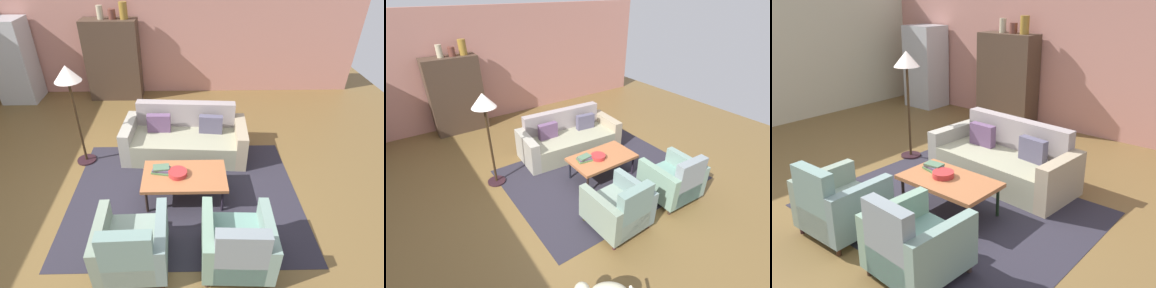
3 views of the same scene
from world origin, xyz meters
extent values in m
plane|color=brown|center=(0.00, 0.00, 0.00)|extent=(11.01, 11.01, 0.00)
cube|color=tan|center=(0.00, 3.81, 1.40)|extent=(9.17, 0.12, 2.80)
cube|color=#2A2731|center=(0.48, -0.06, 0.00)|extent=(3.40, 2.60, 0.01)
cube|color=gray|center=(0.48, 0.99, 0.21)|extent=(1.80, 1.01, 0.42)
cube|color=gray|center=(0.50, 1.35, 0.43)|extent=(1.75, 0.30, 0.86)
cube|color=tan|center=(1.44, 0.92, 0.31)|extent=(0.24, 0.91, 0.62)
cube|color=#9B9688|center=(-0.48, 1.05, 0.31)|extent=(0.24, 0.91, 0.62)
cube|color=#524D62|center=(0.93, 1.06, 0.58)|extent=(0.41, 0.17, 0.32)
cube|color=#634668|center=(0.04, 1.12, 0.58)|extent=(0.40, 0.13, 0.32)
cylinder|color=black|center=(-0.05, 0.17, 0.19)|extent=(0.04, 0.04, 0.38)
cylinder|color=black|center=(1.01, 0.17, 0.19)|extent=(0.04, 0.04, 0.38)
cylinder|color=black|center=(-0.05, -0.39, 0.19)|extent=(0.04, 0.04, 0.38)
cylinder|color=black|center=(1.01, -0.39, 0.19)|extent=(0.04, 0.04, 0.38)
cube|color=#A36038|center=(0.48, -0.11, 0.41)|extent=(1.20, 0.70, 0.05)
cylinder|color=black|center=(-0.47, -0.88, 0.05)|extent=(0.05, 0.05, 0.10)
cylinder|color=#3B2914|center=(0.21, -0.86, 0.05)|extent=(0.05, 0.05, 0.10)
cylinder|color=#3A1D1F|center=(-0.45, -1.56, 0.05)|extent=(0.05, 0.05, 0.10)
cylinder|color=#3B2013|center=(0.23, -1.54, 0.05)|extent=(0.05, 0.05, 0.10)
cube|color=gray|center=(-0.12, -1.21, 0.25)|extent=(0.58, 0.82, 0.30)
cube|color=gray|center=(-0.11, -1.54, 0.49)|extent=(0.56, 0.16, 0.78)
cube|color=gray|center=(-0.46, -1.22, 0.38)|extent=(0.14, 0.80, 0.56)
cube|color=gray|center=(0.22, -1.20, 0.38)|extent=(0.14, 0.80, 0.56)
cylinder|color=#292321|center=(0.75, -0.86, 0.05)|extent=(0.05, 0.05, 0.10)
cylinder|color=#342623|center=(1.43, -0.89, 0.05)|extent=(0.05, 0.05, 0.10)
cylinder|color=#38271B|center=(0.72, -1.54, 0.05)|extent=(0.05, 0.05, 0.10)
cube|color=gray|center=(1.08, -1.21, 0.25)|extent=(0.59, 0.82, 0.30)
cube|color=gray|center=(1.06, -1.54, 0.49)|extent=(0.57, 0.16, 0.78)
cube|color=gray|center=(0.74, -1.20, 0.38)|extent=(0.15, 0.80, 0.56)
cube|color=gray|center=(1.42, -1.23, 0.38)|extent=(0.15, 0.80, 0.56)
cylinder|color=#B52B2C|center=(0.38, -0.11, 0.47)|extent=(0.27, 0.27, 0.07)
cube|color=#4C7443|center=(0.14, -0.02, 0.45)|extent=(0.30, 0.24, 0.03)
cube|color=#594667|center=(0.14, -0.02, 0.48)|extent=(0.26, 0.19, 0.03)
cube|color=#4C6C51|center=(0.14, -0.02, 0.50)|extent=(0.25, 0.17, 0.03)
cube|color=#473528|center=(-1.14, 3.46, 0.90)|extent=(1.20, 0.50, 1.80)
cube|color=#3A2620|center=(-1.44, 3.71, 0.90)|extent=(0.56, 0.01, 1.51)
cube|color=#3A1C20|center=(-0.84, 3.71, 0.90)|extent=(0.56, 0.01, 1.51)
cylinder|color=#BBAE8B|center=(-1.29, 3.46, 1.94)|extent=(0.14, 0.14, 0.27)
cylinder|color=brown|center=(-1.04, 3.46, 1.90)|extent=(0.15, 0.15, 0.20)
cylinder|color=olive|center=(-0.79, 3.46, 1.97)|extent=(0.17, 0.17, 0.34)
cube|color=#B7BABF|center=(-3.36, 3.36, 0.93)|extent=(0.80, 0.70, 1.85)
cylinder|color=#99999E|center=(-3.31, 3.73, 1.02)|extent=(0.02, 0.02, 0.70)
cylinder|color=black|center=(-1.24, 0.84, 0.01)|extent=(0.32, 0.32, 0.03)
cylinder|color=#322212|center=(-1.24, 0.84, 0.76)|extent=(0.04, 0.04, 1.45)
cone|color=silver|center=(-1.24, 0.84, 1.60)|extent=(0.40, 0.40, 0.24)
camera|label=1|loc=(0.52, -3.51, 3.26)|focal=28.78mm
camera|label=2|loc=(-2.39, -3.51, 3.19)|focal=26.45mm
camera|label=3|loc=(3.57, -3.51, 2.58)|focal=39.04mm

